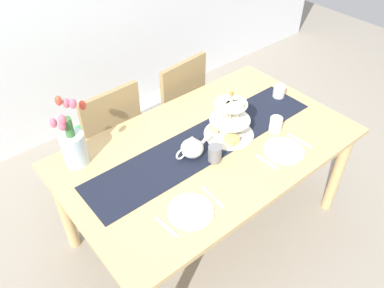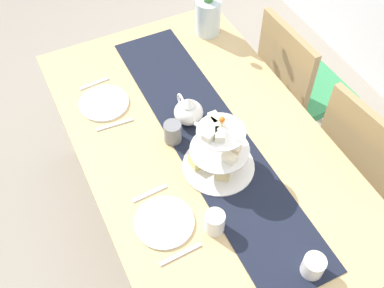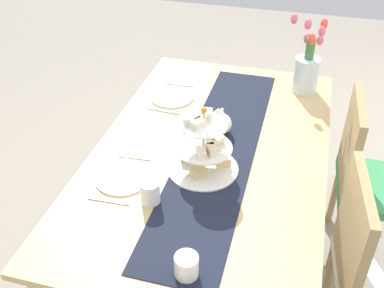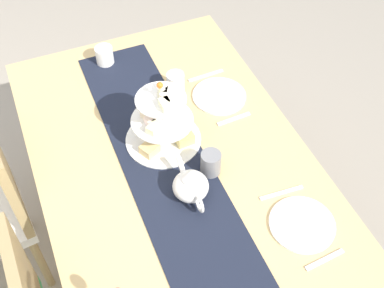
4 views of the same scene
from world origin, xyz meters
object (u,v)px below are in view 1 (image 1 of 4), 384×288
object	(u,v)px
chair_left	(107,135)
fork_right	(267,162)
knife_left	(213,197)
knife_right	(300,140)
dinner_plate_left	(191,211)
cream_jug	(279,91)
dining_table	(209,157)
tulip_vase	(73,143)
mug_grey	(215,153)
chair_right	(173,104)
teapot	(192,148)
dinner_plate_right	(284,151)
tiered_cake_stand	(229,122)
mug_white_text	(276,124)
fork_left	(167,227)

from	to	relation	value
chair_left	fork_right	size ratio (longest dim) A/B	6.07
knife_left	knife_right	bearing A→B (deg)	0.00
dinner_plate_left	knife_right	xyz separation A→B (m)	(0.84, 0.00, -0.00)
cream_jug	knife_right	bearing A→B (deg)	-123.60
dining_table	chair_left	distance (m)	0.81
tulip_vase	knife_left	distance (m)	0.80
knife_left	mug_grey	xyz separation A→B (m)	(0.19, 0.20, 0.05)
chair_right	dinner_plate_left	size ratio (longest dim) A/B	3.96
fork_right	teapot	bearing A→B (deg)	132.58
chair_left	dinner_plate_right	xyz separation A→B (m)	(0.59, -1.05, 0.24)
chair_right	knife_right	bearing A→B (deg)	-81.94
dining_table	dinner_plate_right	distance (m)	0.44
chair_right	dinner_plate_right	size ratio (longest dim) A/B	3.96
tiered_cake_stand	mug_white_text	world-z (taller)	tiered_cake_stand
fork_left	mug_white_text	bearing A→B (deg)	9.66
dinner_plate_left	mug_grey	bearing A→B (deg)	30.64
chair_left	mug_white_text	world-z (taller)	chair_left
dinner_plate_right	mug_white_text	distance (m)	0.20
dining_table	knife_left	world-z (taller)	knife_left
chair_right	cream_jug	bearing A→B (deg)	-58.24
teapot	mug_white_text	xyz separation A→B (m)	(0.53, -0.15, -0.01)
knife_right	teapot	bearing A→B (deg)	151.72
fork_left	mug_grey	xyz separation A→B (m)	(0.48, 0.20, 0.05)
tiered_cake_stand	chair_right	bearing A→B (deg)	79.08
fork_left	dinner_plate_right	xyz separation A→B (m)	(0.84, 0.00, 0.00)
chair_right	mug_grey	bearing A→B (deg)	-112.57
teapot	dinner_plate_right	bearing A→B (deg)	-35.75
dinner_plate_right	mug_grey	size ratio (longest dim) A/B	2.42
knife_right	dinner_plate_right	bearing A→B (deg)	180.00
cream_jug	teapot	bearing A→B (deg)	-174.43
tiered_cake_stand	teapot	size ratio (longest dim) A/B	1.28
dinner_plate_left	dinner_plate_right	distance (m)	0.69
fork_right	mug_grey	size ratio (longest dim) A/B	1.58
knife_left	fork_right	size ratio (longest dim) A/B	1.13
dinner_plate_left	knife_right	bearing A→B (deg)	0.00
dinner_plate_left	dinner_plate_right	world-z (taller)	same
dinner_plate_left	fork_left	distance (m)	0.15
chair_right	knife_right	size ratio (longest dim) A/B	5.35
dining_table	fork_left	size ratio (longest dim) A/B	11.45
tiered_cake_stand	knife_right	distance (m)	0.43
fork_right	knife_right	bearing A→B (deg)	0.00
teapot	knife_right	xyz separation A→B (m)	(0.57, -0.31, -0.06)
tiered_cake_stand	knife_left	world-z (taller)	tiered_cake_stand
dining_table	tiered_cake_stand	world-z (taller)	tiered_cake_stand
teapot	dining_table	bearing A→B (deg)	0.00
tulip_vase	cream_jug	size ratio (longest dim) A/B	4.92
mug_grey	knife_right	bearing A→B (deg)	-21.64
dinner_plate_left	knife_right	distance (m)	0.84
teapot	fork_right	distance (m)	0.42
dining_table	fork_right	xyz separation A→B (m)	(0.15, -0.31, 0.09)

